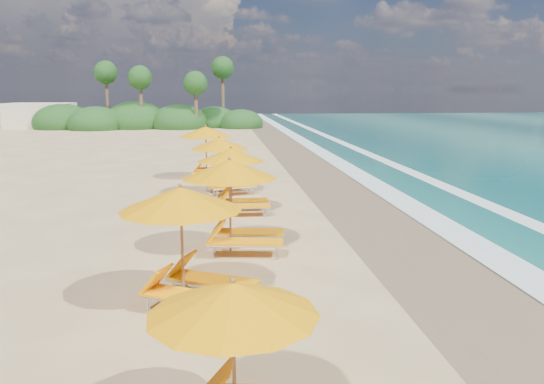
% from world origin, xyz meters
% --- Properties ---
extents(ground, '(160.00, 160.00, 0.00)m').
position_xyz_m(ground, '(0.00, 0.00, 0.00)').
color(ground, '#D9BB7F').
rests_on(ground, ground).
extents(wet_sand, '(4.00, 160.00, 0.01)m').
position_xyz_m(wet_sand, '(4.00, 0.00, 0.01)').
color(wet_sand, '#80694C').
rests_on(wet_sand, ground).
extents(surf_foam, '(4.00, 160.00, 0.01)m').
position_xyz_m(surf_foam, '(6.70, 0.00, 0.03)').
color(surf_foam, white).
rests_on(surf_foam, ground).
extents(station_0, '(2.51, 2.38, 2.13)m').
position_xyz_m(station_0, '(-1.31, -10.03, 1.20)').
color(station_0, olive).
rests_on(station_0, ground).
extents(station_1, '(3.30, 3.30, 2.50)m').
position_xyz_m(station_1, '(-2.21, -5.67, 1.40)').
color(station_1, olive).
rests_on(station_1, ground).
extents(station_2, '(2.99, 2.83, 2.57)m').
position_xyz_m(station_2, '(-1.14, -2.12, 1.44)').
color(station_2, olive).
rests_on(station_2, ground).
extents(station_3, '(2.56, 2.35, 2.39)m').
position_xyz_m(station_3, '(-1.01, 2.33, 1.34)').
color(station_3, olive).
rests_on(station_3, ground).
extents(station_4, '(3.08, 3.01, 2.43)m').
position_xyz_m(station_4, '(-1.41, 5.96, 1.36)').
color(station_4, olive).
rests_on(station_4, ground).
extents(station_5, '(3.06, 2.90, 2.63)m').
position_xyz_m(station_5, '(-2.03, 10.02, 1.47)').
color(station_5, olive).
rests_on(station_5, ground).
extents(treeline, '(25.80, 8.80, 9.74)m').
position_xyz_m(treeline, '(-9.94, 45.51, 1.00)').
color(treeline, '#163D14').
rests_on(treeline, ground).
extents(beach_building, '(7.00, 5.00, 2.80)m').
position_xyz_m(beach_building, '(-22.00, 48.00, 1.40)').
color(beach_building, beige).
rests_on(beach_building, ground).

